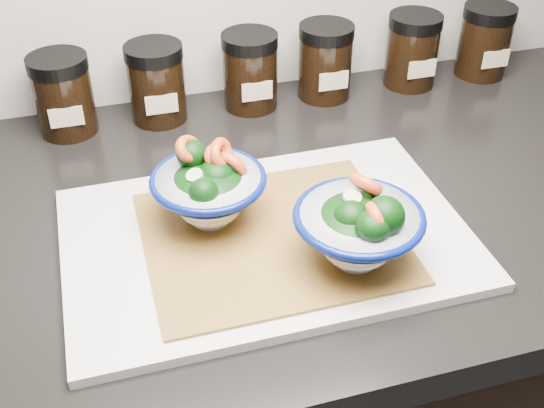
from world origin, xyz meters
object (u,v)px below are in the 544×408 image
object	(u,v)px
bowl_left	(209,189)
spice_jar_d	(325,61)
spice_jar_a	(63,95)
spice_jar_f	(485,41)
bowl_right	(360,229)
spice_jar_c	(250,71)
spice_jar_e	(412,50)
cutting_board	(266,238)
spice_jar_b	(157,83)

from	to	relation	value
bowl_left	spice_jar_d	bearing A→B (deg)	49.33
spice_jar_a	spice_jar_f	size ratio (longest dim) A/B	1.00
bowl_right	spice_jar_d	bearing A→B (deg)	75.29
bowl_right	spice_jar_d	distance (m)	0.40
spice_jar_c	spice_jar_e	bearing A→B (deg)	0.00
cutting_board	bowl_left	size ratio (longest dim) A/B	3.45
spice_jar_d	spice_jar_c	bearing A→B (deg)	180.00
spice_jar_c	cutting_board	bearing A→B (deg)	-101.59
bowl_right	spice_jar_e	bearing A→B (deg)	57.80
bowl_right	spice_jar_e	xyz separation A→B (m)	(0.24, 0.39, -0.00)
cutting_board	spice_jar_d	xyz separation A→B (m)	(0.18, 0.31, 0.05)
cutting_board	bowl_right	xyz separation A→B (m)	(0.08, -0.07, 0.05)
cutting_board	spice_jar_a	bearing A→B (deg)	122.64
spice_jar_c	bowl_right	bearing A→B (deg)	-87.87
bowl_left	cutting_board	bearing A→B (deg)	-36.05
spice_jar_b	cutting_board	bearing A→B (deg)	-76.97
spice_jar_b	spice_jar_c	bearing A→B (deg)	0.00
spice_jar_b	spice_jar_d	size ratio (longest dim) A/B	1.00
spice_jar_d	spice_jar_e	world-z (taller)	same
cutting_board	spice_jar_f	xyz separation A→B (m)	(0.45, 0.31, 0.05)
bowl_left	spice_jar_d	distance (m)	0.36
bowl_right	spice_jar_d	xyz separation A→B (m)	(0.10, 0.39, -0.00)
bowl_left	spice_jar_c	world-z (taller)	bowl_left
bowl_left	spice_jar_a	bearing A→B (deg)	118.09
cutting_board	spice_jar_f	distance (m)	0.55
cutting_board	bowl_right	distance (m)	0.12
bowl_right	spice_jar_e	size ratio (longest dim) A/B	1.21
spice_jar_e	spice_jar_c	bearing A→B (deg)	180.00
spice_jar_a	spice_jar_e	distance (m)	0.53
cutting_board	spice_jar_e	size ratio (longest dim) A/B	3.98
spice_jar_b	spice_jar_d	world-z (taller)	same
bowl_left	spice_jar_e	distance (m)	0.47
spice_jar_a	spice_jar_d	bearing A→B (deg)	0.00
bowl_right	spice_jar_a	size ratio (longest dim) A/B	1.21
bowl_right	spice_jar_b	bearing A→B (deg)	111.33
spice_jar_d	bowl_left	bearing A→B (deg)	-130.67
bowl_right	spice_jar_b	size ratio (longest dim) A/B	1.21
bowl_left	spice_jar_c	bearing A→B (deg)	66.50
bowl_left	spice_jar_a	world-z (taller)	bowl_left
cutting_board	spice_jar_b	xyz separation A→B (m)	(-0.07, 0.31, 0.05)
spice_jar_d	spice_jar_b	bearing A→B (deg)	180.00
cutting_board	spice_jar_c	bearing A→B (deg)	78.41
spice_jar_a	spice_jar_e	world-z (taller)	same
spice_jar_b	spice_jar_d	distance (m)	0.25
cutting_board	spice_jar_f	bearing A→B (deg)	34.96
bowl_left	spice_jar_c	xyz separation A→B (m)	(0.12, 0.27, -0.00)
cutting_board	spice_jar_e	world-z (taller)	spice_jar_e
bowl_right	spice_jar_c	bearing A→B (deg)	92.13
spice_jar_d	spice_jar_e	xyz separation A→B (m)	(0.14, 0.00, 0.00)
spice_jar_b	spice_jar_d	xyz separation A→B (m)	(0.25, 0.00, 0.00)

